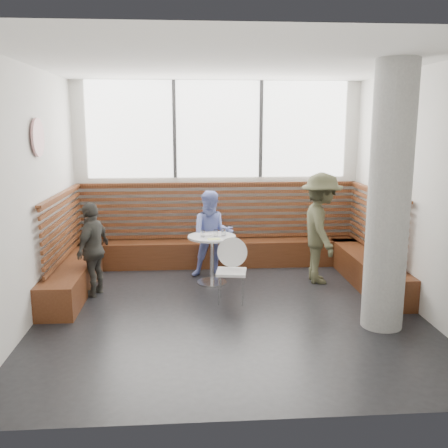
{
  "coord_description": "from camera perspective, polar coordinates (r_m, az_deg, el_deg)",
  "views": [
    {
      "loc": [
        -0.53,
        -6.29,
        2.48
      ],
      "look_at": [
        0.0,
        1.0,
        1.0
      ],
      "focal_mm": 40.0,
      "sensor_mm": 36.0,
      "label": 1
    }
  ],
  "objects": [
    {
      "name": "plate_near",
      "position": [
        7.8,
        -1.97,
        -1.2
      ],
      "size": [
        0.21,
        0.21,
        0.01
      ],
      "primitive_type": "cylinder",
      "color": "white",
      "rests_on": "cafe_table"
    },
    {
      "name": "cafe_table",
      "position": [
        7.78,
        -1.41,
        -2.93
      ],
      "size": [
        0.75,
        0.75,
        0.77
      ],
      "color": "silver",
      "rests_on": "ground"
    },
    {
      "name": "child_back",
      "position": [
        8.1,
        -1.35,
        -1.19
      ],
      "size": [
        0.7,
        0.55,
        1.42
      ],
      "primitive_type": "imported",
      "rotation": [
        0.0,
        0.0,
        -0.02
      ],
      "color": "#7E8CDA",
      "rests_on": "ground"
    },
    {
      "name": "wall_art",
      "position": [
        6.97,
        -20.51,
        9.25
      ],
      "size": [
        0.03,
        0.5,
        0.5
      ],
      "primitive_type": "cylinder",
      "rotation": [
        0.0,
        1.57,
        0.0
      ],
      "color": "white",
      "rests_on": "room"
    },
    {
      "name": "glass_mid",
      "position": [
        7.69,
        -0.94,
        -1.04
      ],
      "size": [
        0.07,
        0.07,
        0.11
      ],
      "primitive_type": "cylinder",
      "color": "white",
      "rests_on": "cafe_table"
    },
    {
      "name": "child_left",
      "position": [
        7.49,
        -14.73,
        -2.78
      ],
      "size": [
        0.58,
        0.87,
        1.38
      ],
      "primitive_type": "imported",
      "rotation": [
        0.0,
        0.0,
        -1.9
      ],
      "color": "#44433D",
      "rests_on": "ground"
    },
    {
      "name": "cafe_chair",
      "position": [
        7.05,
        0.8,
        -4.69
      ],
      "size": [
        0.43,
        0.42,
        0.89
      ],
      "rotation": [
        0.0,
        0.0,
        -0.16
      ],
      "color": "white",
      "rests_on": "ground"
    },
    {
      "name": "glass_right",
      "position": [
        7.74,
        -0.04,
        -0.94
      ],
      "size": [
        0.07,
        0.07,
        0.11
      ],
      "primitive_type": "cylinder",
      "color": "white",
      "rests_on": "cafe_table"
    },
    {
      "name": "concrete_column",
      "position": [
        6.23,
        18.36,
        2.75
      ],
      "size": [
        0.5,
        0.5,
        3.2
      ],
      "primitive_type": "cylinder",
      "color": "gray",
      "rests_on": "ground"
    },
    {
      "name": "booth",
      "position": [
        8.35,
        -0.38,
        -2.94
      ],
      "size": [
        5.0,
        2.5,
        1.44
      ],
      "color": "#4A2512",
      "rests_on": "ground"
    },
    {
      "name": "glass_left",
      "position": [
        7.66,
        -2.46,
        -1.1
      ],
      "size": [
        0.07,
        0.07,
        0.1
      ],
      "primitive_type": "cylinder",
      "color": "white",
      "rests_on": "cafe_table"
    },
    {
      "name": "menu_card",
      "position": [
        7.51,
        -1.16,
        -1.73
      ],
      "size": [
        0.21,
        0.16,
        0.0
      ],
      "primitive_type": "cube",
      "rotation": [
        0.0,
        0.0,
        0.15
      ],
      "color": "#A5C64C",
      "rests_on": "cafe_table"
    },
    {
      "name": "room",
      "position": [
        6.38,
        0.64,
        3.53
      ],
      "size": [
        5.0,
        5.0,
        3.2
      ],
      "color": "silver",
      "rests_on": "ground"
    },
    {
      "name": "plate_far",
      "position": [
        7.86,
        -1.17,
        -1.11
      ],
      "size": [
        0.18,
        0.18,
        0.01
      ],
      "primitive_type": "cylinder",
      "color": "white",
      "rests_on": "cafe_table"
    },
    {
      "name": "adult_man",
      "position": [
        7.94,
        10.99,
        -0.48
      ],
      "size": [
        0.69,
        1.15,
        1.74
      ],
      "primitive_type": "imported",
      "rotation": [
        0.0,
        0.0,
        1.53
      ],
      "color": "#45462E",
      "rests_on": "ground"
    }
  ]
}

